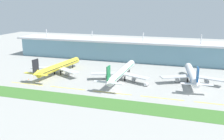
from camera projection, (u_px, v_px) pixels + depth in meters
name	position (u px, v px, depth m)	size (l,w,h in m)	color
ground_plane	(117.00, 92.00, 175.12)	(600.00, 600.00, 0.00)	#9E9E99
terminal_building	(144.00, 51.00, 265.68)	(288.00, 34.00, 30.62)	#6693A8
airliner_near	(58.00, 67.00, 216.94)	(48.45, 66.06, 18.90)	yellow
airliner_middle	(121.00, 72.00, 200.52)	(48.78, 72.14, 18.90)	silver
airliner_far	(192.00, 75.00, 193.13)	(48.48, 61.67, 18.90)	white
taxiway_stripe_west	(27.00, 84.00, 192.43)	(28.00, 0.70, 0.04)	yellow
taxiway_stripe_mid_west	(67.00, 88.00, 182.74)	(28.00, 0.70, 0.04)	yellow
taxiway_stripe_centre	(112.00, 93.00, 173.05)	(28.00, 0.70, 0.04)	yellow
taxiway_stripe_mid_east	(162.00, 98.00, 163.37)	(28.00, 0.70, 0.04)	yellow
taxiway_stripe_east	(218.00, 104.00, 153.68)	(28.00, 0.70, 0.04)	yellow
grass_verge	(107.00, 104.00, 154.54)	(300.00, 18.00, 0.10)	#3D702D
baggage_cart	(146.00, 84.00, 186.78)	(2.83, 3.96, 2.48)	silver
safety_cone_left_wingtip	(40.00, 82.00, 196.74)	(0.56, 0.56, 0.70)	orange
safety_cone_nose_front	(34.00, 77.00, 207.54)	(0.56, 0.56, 0.70)	orange
safety_cone_right_wingtip	(29.00, 79.00, 202.51)	(0.56, 0.56, 0.70)	orange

